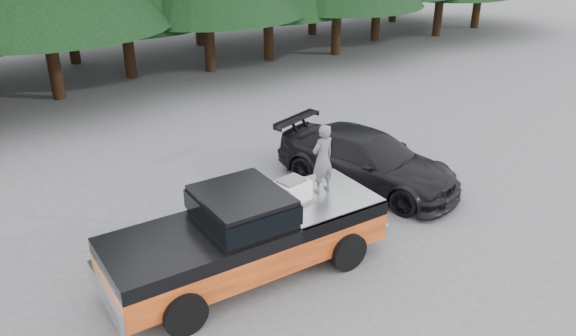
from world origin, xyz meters
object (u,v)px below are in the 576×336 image
pickup_truck (248,246)px  air_compressor (291,192)px  man_on_bed (323,159)px  parked_car (367,160)px

pickup_truck → air_compressor: bearing=3.4°
pickup_truck → man_on_bed: (1.97, 0.14, 1.44)m
pickup_truck → parked_car: parked_car is taller
man_on_bed → air_compressor: bearing=-1.4°
pickup_truck → parked_car: 5.11m
air_compressor → parked_car: 4.14m
pickup_truck → parked_car: (4.76, 1.86, 0.09)m
pickup_truck → air_compressor: size_ratio=8.76×
man_on_bed → parked_car: size_ratio=0.30×
man_on_bed → parked_car: man_on_bed is taller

